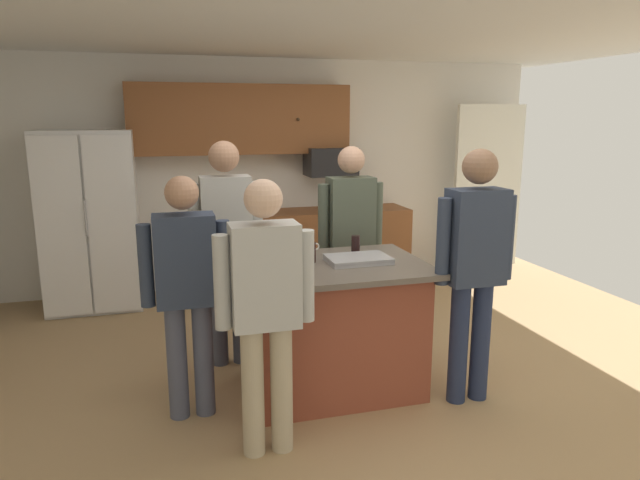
# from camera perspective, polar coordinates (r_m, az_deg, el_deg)

# --- Properties ---
(floor) EXTENTS (7.04, 7.04, 0.00)m
(floor) POSITION_cam_1_polar(r_m,az_deg,el_deg) (4.41, 3.05, -13.99)
(floor) COLOR tan
(floor) RESTS_ON ground
(ceiling) EXTENTS (7.04, 7.04, 0.00)m
(ceiling) POSITION_cam_1_polar(r_m,az_deg,el_deg) (4.01, 3.50, 21.56)
(ceiling) COLOR white
(back_wall) EXTENTS (6.40, 0.10, 2.60)m
(back_wall) POSITION_cam_1_polar(r_m,az_deg,el_deg) (6.70, -4.63, 6.67)
(back_wall) COLOR white
(back_wall) RESTS_ON ground
(french_door_window_panel) EXTENTS (0.90, 0.06, 2.00)m
(french_door_window_panel) POSITION_cam_1_polar(r_m,az_deg,el_deg) (7.32, 16.51, 5.10)
(french_door_window_panel) COLOR white
(french_door_window_panel) RESTS_ON ground
(cabinet_run_upper) EXTENTS (2.40, 0.38, 0.75)m
(cabinet_run_upper) POSITION_cam_1_polar(r_m,az_deg,el_deg) (6.40, -7.96, 11.93)
(cabinet_run_upper) COLOR brown
(cabinet_run_lower) EXTENTS (1.80, 0.63, 0.90)m
(cabinet_run_lower) POSITION_cam_1_polar(r_m,az_deg,el_deg) (6.67, 1.09, -0.72)
(cabinet_run_lower) COLOR brown
(cabinet_run_lower) RESTS_ON ground
(refrigerator) EXTENTS (0.93, 0.76, 1.83)m
(refrigerator) POSITION_cam_1_polar(r_m,az_deg,el_deg) (6.25, -22.08, 1.81)
(refrigerator) COLOR white
(refrigerator) RESTS_ON ground
(microwave_over_range) EXTENTS (0.56, 0.40, 0.32)m
(microwave_over_range) POSITION_cam_1_polar(r_m,az_deg,el_deg) (6.54, 1.08, 7.89)
(microwave_over_range) COLOR black
(kitchen_island) EXTENTS (1.33, 0.97, 0.94)m
(kitchen_island) POSITION_cam_1_polar(r_m,az_deg,el_deg) (4.13, 1.15, -8.67)
(kitchen_island) COLOR brown
(kitchen_island) RESTS_ON ground
(person_host_foreground) EXTENTS (0.57, 0.22, 1.63)m
(person_host_foreground) POSITION_cam_1_polar(r_m,az_deg,el_deg) (3.22, -5.52, -6.19)
(person_host_foreground) COLOR tan
(person_host_foreground) RESTS_ON ground
(person_guest_left) EXTENTS (0.57, 0.23, 1.78)m
(person_guest_left) POSITION_cam_1_polar(r_m,az_deg,el_deg) (4.44, -9.37, 0.23)
(person_guest_left) COLOR #4C5166
(person_guest_left) RESTS_ON ground
(person_guest_by_door) EXTENTS (0.57, 0.23, 1.75)m
(person_guest_by_door) POSITION_cam_1_polar(r_m,az_deg,el_deg) (3.93, 15.29, -1.87)
(person_guest_by_door) COLOR #232D4C
(person_guest_by_door) RESTS_ON ground
(person_elder_center) EXTENTS (0.57, 0.22, 1.60)m
(person_elder_center) POSITION_cam_1_polar(r_m,az_deg,el_deg) (3.71, -13.30, -4.23)
(person_elder_center) COLOR #4C5166
(person_elder_center) RESTS_ON ground
(person_guest_right) EXTENTS (0.57, 0.23, 1.72)m
(person_guest_right) POSITION_cam_1_polar(r_m,az_deg,el_deg) (4.80, 3.09, 0.79)
(person_guest_right) COLOR #232D4C
(person_guest_right) RESTS_ON ground
(glass_short_whisky) EXTENTS (0.07, 0.07, 0.14)m
(glass_short_whisky) POSITION_cam_1_polar(r_m,az_deg,el_deg) (4.02, -0.90, -1.26)
(glass_short_whisky) COLOR black
(glass_short_whisky) RESTS_ON kitchen_island
(glass_stout_tall) EXTENTS (0.07, 0.07, 0.14)m
(glass_stout_tall) POSITION_cam_1_polar(r_m,az_deg,el_deg) (4.27, 3.61, -0.47)
(glass_stout_tall) COLOR black
(glass_stout_tall) RESTS_ON kitchen_island
(mug_ceramic_white) EXTENTS (0.13, 0.09, 0.09)m
(mug_ceramic_white) POSITION_cam_1_polar(r_m,az_deg,el_deg) (4.06, -4.78, -1.48)
(mug_ceramic_white) COLOR #4C6B99
(mug_ceramic_white) RESTS_ON kitchen_island
(mug_blue_stoneware) EXTENTS (0.13, 0.08, 0.10)m
(mug_blue_stoneware) POSITION_cam_1_polar(r_m,az_deg,el_deg) (4.26, -1.12, -0.76)
(mug_blue_stoneware) COLOR white
(mug_blue_stoneware) RESTS_ON kitchen_island
(tumbler_amber) EXTENTS (0.07, 0.07, 0.13)m
(tumbler_amber) POSITION_cam_1_polar(r_m,az_deg,el_deg) (4.14, -2.80, -1.00)
(tumbler_amber) COLOR black
(tumbler_amber) RESTS_ON kitchen_island
(serving_tray) EXTENTS (0.44, 0.30, 0.04)m
(serving_tray) POSITION_cam_1_polar(r_m,az_deg,el_deg) (4.04, 3.85, -1.95)
(serving_tray) COLOR #B7B7BC
(serving_tray) RESTS_ON kitchen_island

